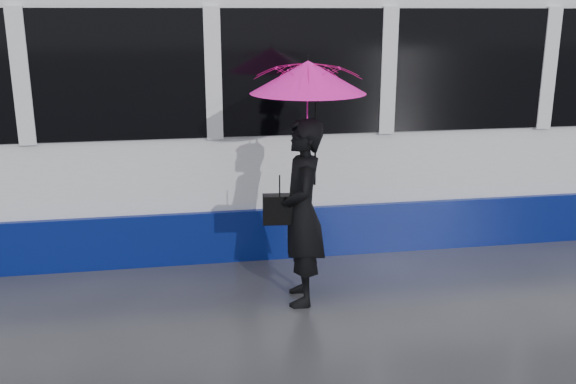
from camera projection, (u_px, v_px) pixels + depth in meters
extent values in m
plane|color=#27272C|center=(289.00, 304.00, 6.51)|extent=(90.00, 90.00, 0.00)
cube|color=#3F3D38|center=(265.00, 243.00, 8.20)|extent=(34.00, 0.07, 0.02)
cube|color=#3F3D38|center=(252.00, 210.00, 9.56)|extent=(34.00, 0.07, 0.02)
cube|color=white|center=(91.00, 121.00, 8.12)|extent=(24.00, 2.40, 2.95)
cube|color=navy|center=(98.00, 212.00, 8.45)|extent=(24.00, 2.56, 0.62)
cube|color=black|center=(86.00, 67.00, 7.94)|extent=(23.00, 2.48, 1.40)
imported|color=black|center=(302.00, 213.00, 6.35)|extent=(0.51, 0.72, 1.88)
imported|color=#F51479|center=(308.00, 108.00, 6.07)|extent=(1.12, 1.14, 0.94)
cone|color=#F51479|center=(308.00, 77.00, 5.99)|extent=(1.20, 1.20, 0.31)
cylinder|color=black|center=(308.00, 58.00, 5.95)|extent=(0.01, 0.01, 0.07)
cylinder|color=black|center=(315.00, 144.00, 6.20)|extent=(0.02, 0.02, 0.82)
cube|color=black|center=(280.00, 209.00, 6.32)|extent=(0.35, 0.18, 0.29)
cylinder|color=black|center=(280.00, 186.00, 6.25)|extent=(0.01, 0.01, 0.18)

